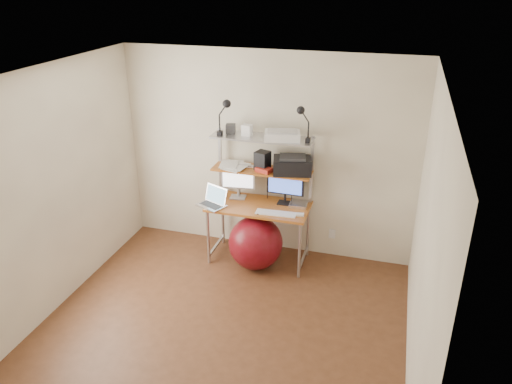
% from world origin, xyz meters
% --- Properties ---
extents(room, '(3.60, 3.60, 3.60)m').
position_xyz_m(room, '(0.00, 0.00, 1.25)').
color(room, brown).
rests_on(room, ground).
extents(computer_desk, '(1.20, 0.60, 1.57)m').
position_xyz_m(computer_desk, '(0.00, 1.50, 0.96)').
color(computer_desk, '#B26A22').
rests_on(computer_desk, ground).
extents(desktop, '(1.20, 0.60, 0.00)m').
position_xyz_m(desktop, '(0.00, 1.44, 0.74)').
color(desktop, '#B26A22').
rests_on(desktop, computer_desk).
extents(mid_shelf, '(1.18, 0.34, 0.00)m').
position_xyz_m(mid_shelf, '(0.00, 1.57, 1.15)').
color(mid_shelf, '#B26A22').
rests_on(mid_shelf, computer_desk).
extents(top_shelf, '(1.18, 0.34, 0.00)m').
position_xyz_m(top_shelf, '(0.00, 1.57, 1.55)').
color(top_shelf, '#B3B2B7').
rests_on(top_shelf, computer_desk).
extents(floor, '(3.60, 3.60, 0.00)m').
position_xyz_m(floor, '(0.00, 0.00, 0.00)').
color(floor, brown).
rests_on(floor, ground).
extents(wall_outlet, '(0.08, 0.01, 0.12)m').
position_xyz_m(wall_outlet, '(0.85, 1.79, 0.30)').
color(wall_outlet, silver).
rests_on(wall_outlet, room).
extents(monitor_silver, '(0.42, 0.17, 0.46)m').
position_xyz_m(monitor_silver, '(-0.31, 1.59, 0.99)').
color(monitor_silver, '#B4B4B9').
rests_on(monitor_silver, desktop).
extents(monitor_black, '(0.45, 0.13, 0.45)m').
position_xyz_m(monitor_black, '(0.28, 1.59, 0.96)').
color(monitor_black, black).
rests_on(monitor_black, desktop).
extents(laptop, '(0.40, 0.37, 0.28)m').
position_xyz_m(laptop, '(-0.52, 1.30, 0.79)').
color(laptop, silver).
rests_on(laptop, desktop).
extents(keyboard, '(0.47, 0.15, 0.01)m').
position_xyz_m(keyboard, '(0.25, 1.28, 0.75)').
color(keyboard, silver).
rests_on(keyboard, desktop).
extents(mouse, '(0.10, 0.07, 0.02)m').
position_xyz_m(mouse, '(0.53, 1.31, 0.75)').
color(mouse, silver).
rests_on(mouse, desktop).
extents(mac_mini, '(0.22, 0.22, 0.04)m').
position_xyz_m(mac_mini, '(0.46, 1.56, 0.76)').
color(mac_mini, silver).
rests_on(mac_mini, desktop).
extents(phone, '(0.10, 0.13, 0.01)m').
position_xyz_m(phone, '(0.06, 1.26, 0.74)').
color(phone, black).
rests_on(phone, desktop).
extents(printer, '(0.49, 0.39, 0.21)m').
position_xyz_m(printer, '(0.36, 1.56, 1.25)').
color(printer, black).
rests_on(printer, mid_shelf).
extents(nas_cube, '(0.19, 0.19, 0.22)m').
position_xyz_m(nas_cube, '(0.01, 1.57, 1.26)').
color(nas_cube, black).
rests_on(nas_cube, mid_shelf).
extents(red_box, '(0.21, 0.17, 0.05)m').
position_xyz_m(red_box, '(0.04, 1.50, 1.18)').
color(red_box, '#AE281B').
rests_on(red_box, mid_shelf).
extents(scanner, '(0.44, 0.34, 0.10)m').
position_xyz_m(scanner, '(0.24, 1.54, 1.60)').
color(scanner, silver).
rests_on(scanner, top_shelf).
extents(box_white, '(0.12, 0.11, 0.13)m').
position_xyz_m(box_white, '(-0.18, 1.57, 1.62)').
color(box_white, silver).
rests_on(box_white, top_shelf).
extents(box_grey, '(0.13, 0.13, 0.11)m').
position_xyz_m(box_grey, '(-0.39, 1.60, 1.60)').
color(box_grey, '#313033').
rests_on(box_grey, top_shelf).
extents(clip_lamp_left, '(0.17, 0.10, 0.43)m').
position_xyz_m(clip_lamp_left, '(-0.41, 1.48, 1.86)').
color(clip_lamp_left, black).
rests_on(clip_lamp_left, top_shelf).
extents(clip_lamp_right, '(0.16, 0.09, 0.41)m').
position_xyz_m(clip_lamp_right, '(0.47, 1.51, 1.85)').
color(clip_lamp_right, black).
rests_on(clip_lamp_right, top_shelf).
extents(exercise_ball, '(0.65, 0.65, 0.65)m').
position_xyz_m(exercise_ball, '(0.01, 1.27, 0.32)').
color(exercise_ball, maroon).
rests_on(exercise_ball, floor).
extents(paper_stack, '(0.39, 0.40, 0.02)m').
position_xyz_m(paper_stack, '(-0.36, 1.57, 1.16)').
color(paper_stack, white).
rests_on(paper_stack, mid_shelf).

